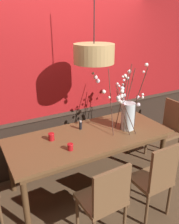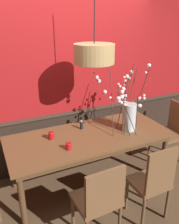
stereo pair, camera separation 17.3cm
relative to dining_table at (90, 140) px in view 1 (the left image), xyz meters
The scene contains 13 objects.
ground_plane 0.69m from the dining_table, ahead, with size 24.00×24.00×0.00m, color brown.
back_wall 0.95m from the dining_table, 90.00° to the left, with size 4.86×0.14×2.73m.
dining_table is the anchor object (origin of this frame).
chair_near_side_right 0.97m from the dining_table, 67.60° to the right, with size 0.41×0.38×0.98m.
chair_far_side_right 0.93m from the dining_table, 70.29° to the left, with size 0.44×0.41×0.88m.
chair_head_east_end 1.49m from the dining_table, ahead, with size 0.44×0.44×0.97m.
chair_far_side_left 0.94m from the dining_table, 110.52° to the left, with size 0.46×0.43×0.96m.
chair_near_side_left 0.93m from the dining_table, 109.22° to the right, with size 0.46×0.42×0.94m.
vase_with_blossoms 0.63m from the dining_table, ahead, with size 0.76×0.54×0.90m.
candle_holder_nearer_center 0.45m from the dining_table, 150.37° to the right, with size 0.07×0.07×0.08m.
candle_holder_nearer_edge 0.52m from the dining_table, 166.32° to the left, with size 0.08×0.08×0.10m.
condiment_bottle 0.26m from the dining_table, 95.45° to the left, with size 0.04×0.04×0.13m.
pendant_lamp 1.14m from the dining_table, ahead, with size 0.48×0.48×1.02m.
Camera 1 is at (-1.34, -2.42, 2.23)m, focal length 37.65 mm.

